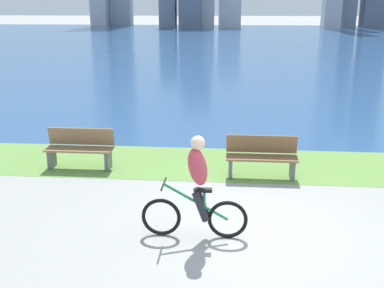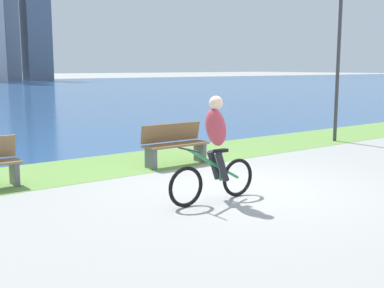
% 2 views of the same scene
% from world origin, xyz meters
% --- Properties ---
extents(ground_plane, '(300.00, 300.00, 0.00)m').
position_xyz_m(ground_plane, '(0.00, 0.00, 0.00)').
color(ground_plane, '#9E9E99').
extents(grass_strip_bayside, '(120.00, 2.37, 0.01)m').
position_xyz_m(grass_strip_bayside, '(0.00, 3.27, 0.00)').
color(grass_strip_bayside, '#6B9947').
rests_on(grass_strip_bayside, ground).
extents(bay_water_surface, '(300.00, 74.65, 0.00)m').
position_xyz_m(bay_water_surface, '(0.00, 41.77, 0.00)').
color(bay_water_surface, '#2D568C').
rests_on(bay_water_surface, ground).
extents(cyclist_lead, '(1.68, 0.52, 1.67)m').
position_xyz_m(cyclist_lead, '(-0.87, -0.28, 0.83)').
color(cyclist_lead, black).
rests_on(cyclist_lead, ground).
extents(bench_near_path, '(1.50, 0.47, 0.90)m').
position_xyz_m(bench_near_path, '(-3.73, 2.75, 0.45)').
color(bench_near_path, olive).
rests_on(bench_near_path, ground).
extents(bench_far_along_path, '(1.50, 0.47, 0.90)m').
position_xyz_m(bench_far_along_path, '(0.30, 2.49, 0.45)').
color(bench_far_along_path, brown).
rests_on(bench_far_along_path, ground).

